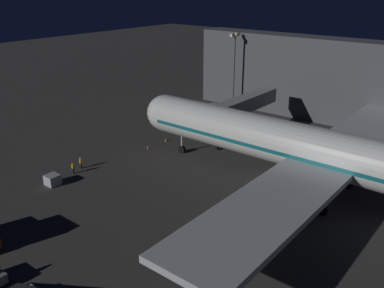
# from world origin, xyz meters

# --- Properties ---
(ground_plane) EXTENTS (320.00, 320.00, 0.00)m
(ground_plane) POSITION_xyz_m (0.00, 0.00, 0.00)
(ground_plane) COLOR #383533
(airliner_at_gate) EXTENTS (57.16, 62.37, 18.59)m
(airliner_at_gate) POSITION_xyz_m (0.00, 8.28, 5.89)
(airliner_at_gate) COLOR silver
(airliner_at_gate) RESTS_ON ground_plane
(jet_bridge) EXTENTS (18.93, 3.40, 7.55)m
(jet_bridge) POSITION_xyz_m (-10.36, -12.31, 6.00)
(jet_bridge) COLOR #9E9E99
(jet_bridge) RESTS_ON ground_plane
(apron_floodlight_mast) EXTENTS (2.90, 0.50, 15.98)m
(apron_floodlight_mast) POSITION_xyz_m (-25.50, -23.31, 9.39)
(apron_floodlight_mast) COLOR #59595E
(apron_floodlight_mast) RESTS_ON ground_plane
(baggage_container_mid_row) EXTENTS (1.72, 1.77, 1.40)m
(baggage_container_mid_row) POSITION_xyz_m (19.70, -22.39, 0.70)
(baggage_container_mid_row) COLOR #B7BABF
(baggage_container_mid_row) RESTS_ON ground_plane
(ground_crew_near_nose_gear) EXTENTS (0.40, 0.40, 1.74)m
(ground_crew_near_nose_gear) POSITION_xyz_m (13.98, -23.72, 0.95)
(ground_crew_near_nose_gear) COLOR black
(ground_crew_near_nose_gear) RESTS_ON ground_plane
(ground_crew_by_tug) EXTENTS (0.40, 0.40, 1.73)m
(ground_crew_by_tug) POSITION_xyz_m (15.83, -23.06, 0.95)
(ground_crew_by_tug) COLOR black
(ground_crew_by_tug) RESTS_ON ground_plane
(traffic_cone_nose_port) EXTENTS (0.36, 0.36, 0.55)m
(traffic_cone_nose_port) POSITION_xyz_m (-2.20, -21.53, 0.28)
(traffic_cone_nose_port) COLOR orange
(traffic_cone_nose_port) RESTS_ON ground_plane
(traffic_cone_nose_starboard) EXTENTS (0.36, 0.36, 0.55)m
(traffic_cone_nose_starboard) POSITION_xyz_m (2.20, -21.53, 0.28)
(traffic_cone_nose_starboard) COLOR orange
(traffic_cone_nose_starboard) RESTS_ON ground_plane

